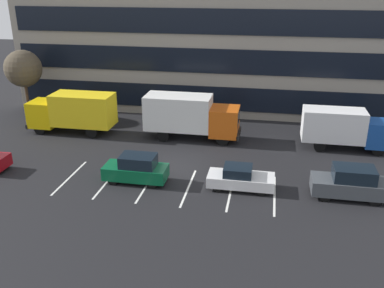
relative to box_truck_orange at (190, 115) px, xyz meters
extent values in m
plane|color=black|center=(0.21, -5.88, -2.10)|extent=(120.00, 120.00, 0.00)
cube|color=gray|center=(0.21, 12.12, 5.10)|extent=(39.28, 11.95, 14.40)
cube|color=black|center=(0.21, 6.09, -0.12)|extent=(37.71, 0.16, 2.30)
cube|color=black|center=(0.21, 6.09, 3.48)|extent=(37.71, 0.16, 2.30)
cube|color=black|center=(0.21, 6.09, 7.08)|extent=(37.71, 0.16, 2.30)
cube|color=silver|center=(-6.79, -9.08, -2.10)|extent=(0.14, 5.40, 0.01)
cube|color=silver|center=(-3.99, -9.08, -2.10)|extent=(0.14, 5.40, 0.01)
cube|color=silver|center=(-1.19, -9.08, -2.10)|extent=(0.14, 5.40, 0.01)
cube|color=silver|center=(1.61, -9.08, -2.10)|extent=(0.14, 5.40, 0.01)
cube|color=silver|center=(4.41, -9.08, -2.10)|extent=(0.14, 5.40, 0.01)
cube|color=silver|center=(7.21, -9.08, -2.10)|extent=(0.14, 5.40, 0.01)
cube|color=#D85914|center=(2.93, 0.00, -0.40)|extent=(2.35, 2.56, 2.35)
cube|color=black|center=(4.09, 0.00, 0.07)|extent=(0.06, 2.15, 1.03)
cube|color=white|center=(-1.02, 0.00, 0.19)|extent=(5.55, 2.67, 2.88)
cube|color=black|center=(4.16, 0.00, -1.41)|extent=(0.21, 2.56, 0.43)
cylinder|color=black|center=(2.93, 1.10, -1.57)|extent=(1.07, 0.32, 1.07)
cylinder|color=black|center=(2.93, -1.10, -1.57)|extent=(1.07, 0.32, 1.07)
cylinder|color=black|center=(-2.13, 1.10, -1.57)|extent=(1.07, 0.32, 1.07)
cylinder|color=black|center=(-2.13, -1.10, -1.57)|extent=(1.07, 0.32, 1.07)
cube|color=yellow|center=(-13.20, -0.43, -0.47)|extent=(2.24, 2.45, 2.24)
cube|color=black|center=(-14.30, -0.43, -0.02)|extent=(0.06, 2.06, 0.99)
cube|color=yellow|center=(-9.42, -0.43, 0.09)|extent=(5.30, 2.55, 2.75)
cube|color=black|center=(-14.37, -0.43, -1.44)|extent=(0.20, 2.45, 0.41)
cylinder|color=black|center=(-13.20, -1.48, -1.59)|extent=(1.02, 0.31, 1.02)
cylinder|color=black|center=(-13.20, 0.62, -1.59)|extent=(1.02, 0.31, 1.02)
cylinder|color=black|center=(-8.36, -1.48, -1.59)|extent=(1.02, 0.31, 1.02)
cylinder|color=black|center=(-8.36, 0.62, -1.59)|extent=(1.02, 0.31, 1.02)
cube|color=#194799|center=(15.07, -0.10, -0.62)|extent=(2.04, 2.22, 2.04)
cube|color=white|center=(11.64, -0.10, -0.11)|extent=(4.82, 2.32, 2.50)
cylinder|color=black|center=(15.07, 0.85, -1.64)|extent=(0.93, 0.28, 0.93)
cylinder|color=black|center=(15.07, -1.06, -1.64)|extent=(0.93, 0.28, 0.93)
cylinder|color=black|center=(10.68, 0.85, -1.64)|extent=(0.93, 0.28, 0.93)
cylinder|color=black|center=(10.68, -1.06, -1.64)|extent=(0.93, 0.28, 0.93)
cylinder|color=black|center=(-12.38, -8.30, -1.79)|extent=(0.62, 0.20, 0.62)
cube|color=white|center=(5.00, -8.54, -1.51)|extent=(4.33, 1.81, 0.71)
cube|color=black|center=(4.79, -8.54, -0.86)|extent=(1.82, 1.60, 0.60)
cylinder|color=black|center=(6.39, -7.75, -1.80)|extent=(0.60, 0.22, 0.60)
cylinder|color=black|center=(6.39, -9.32, -1.80)|extent=(0.60, 0.22, 0.60)
cylinder|color=black|center=(3.62, -7.75, -1.80)|extent=(0.60, 0.22, 0.60)
cylinder|color=black|center=(3.62, -9.32, -1.80)|extent=(0.60, 0.22, 0.60)
cube|color=#474C51|center=(11.71, -8.49, -1.36)|extent=(4.55, 1.93, 0.94)
cube|color=black|center=(11.94, -8.49, -0.47)|extent=(2.50, 1.70, 0.84)
cylinder|color=black|center=(10.26, -9.34, -1.77)|extent=(0.67, 0.22, 0.67)
cylinder|color=black|center=(10.26, -7.65, -1.77)|extent=(0.67, 0.22, 0.67)
cylinder|color=black|center=(13.17, -9.34, -1.77)|extent=(0.67, 0.22, 0.67)
cylinder|color=black|center=(13.17, -7.65, -1.77)|extent=(0.67, 0.22, 0.67)
cube|color=#0C5933|center=(-2.07, -8.82, -1.40)|extent=(4.26, 1.81, 0.88)
cube|color=black|center=(-1.85, -8.82, -0.57)|extent=(2.35, 1.59, 0.79)
cylinder|color=black|center=(-3.43, -9.61, -1.79)|extent=(0.63, 0.20, 0.63)
cylinder|color=black|center=(-3.43, -8.03, -1.79)|extent=(0.63, 0.20, 0.63)
cylinder|color=black|center=(-0.70, -9.61, -1.79)|extent=(0.63, 0.20, 0.63)
cylinder|color=black|center=(-0.70, -8.03, -1.79)|extent=(0.63, 0.20, 0.63)
cylinder|color=#473323|center=(-16.79, 2.97, -0.38)|extent=(0.28, 0.28, 3.46)
sphere|color=#4C4233|center=(-16.79, 2.97, 2.73)|extent=(3.52, 3.52, 3.52)
camera|label=1|loc=(6.43, -33.61, 10.84)|focal=39.69mm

